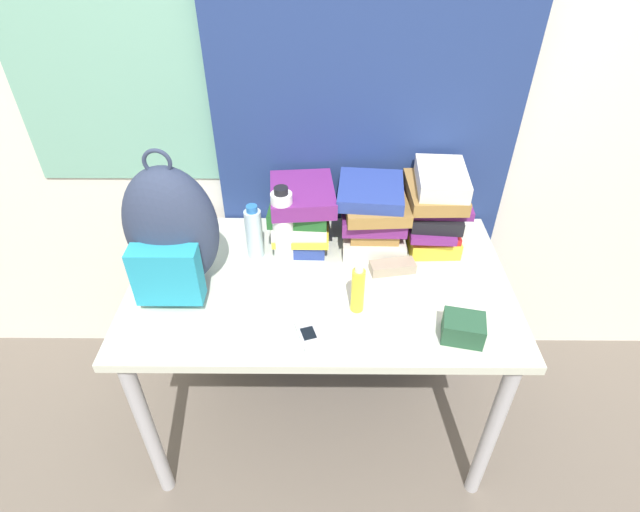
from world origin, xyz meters
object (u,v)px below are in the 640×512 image
object	(u,v)px
backpack	(171,232)
sunscreen_bottle	(358,289)
sports_bottle	(283,226)
book_stack_left	(301,214)
book_stack_center	(373,214)
camera_pouch	(463,328)
cell_phone	(308,335)
sunglasses_case	(392,267)
book_stack_right	(435,208)
water_bottle	(254,233)

from	to	relation	value
backpack	sunscreen_bottle	xyz separation A→B (m)	(0.57, -0.12, -0.12)
sports_bottle	book_stack_left	bearing A→B (deg)	58.63
book_stack_center	camera_pouch	size ratio (longest dim) A/B	2.15
book_stack_center	sports_bottle	size ratio (longest dim) A/B	1.03
cell_phone	sunglasses_case	bearing A→B (deg)	47.54
book_stack_left	book_stack_center	world-z (taller)	book_stack_center
backpack	book_stack_left	distance (m)	0.46
sunscreen_bottle	cell_phone	distance (m)	0.20
backpack	sunscreen_bottle	distance (m)	0.59
backpack	camera_pouch	size ratio (longest dim) A/B	3.53
backpack	sports_bottle	world-z (taller)	backpack
book_stack_center	cell_phone	xyz separation A→B (m)	(-0.22, -0.47, -0.11)
book_stack_right	cell_phone	bearing A→B (deg)	-132.21
water_bottle	sunglasses_case	world-z (taller)	water_bottle
sunscreen_bottle	cell_phone	bearing A→B (deg)	-141.01
water_bottle	book_stack_right	bearing A→B (deg)	7.84
camera_pouch	water_bottle	bearing A→B (deg)	148.99
book_stack_right	sports_bottle	size ratio (longest dim) A/B	1.02
sports_bottle	cell_phone	xyz separation A→B (m)	(0.09, -0.37, -0.13)
sports_bottle	sunglasses_case	world-z (taller)	sports_bottle
sports_bottle	sunglasses_case	bearing A→B (deg)	-11.12
sports_bottle	sunscreen_bottle	bearing A→B (deg)	-46.86
backpack	water_bottle	world-z (taller)	backpack
water_bottle	sports_bottle	xyz separation A→B (m)	(0.10, -0.01, 0.04)
book_stack_center	water_bottle	distance (m)	0.42
water_bottle	cell_phone	bearing A→B (deg)	-63.53
backpack	sunglasses_case	world-z (taller)	backpack
backpack	sunscreen_bottle	size ratio (longest dim) A/B	2.71
backpack	book_stack_center	distance (m)	0.68
water_bottle	cell_phone	size ratio (longest dim) A/B	1.69
book_stack_right	sports_bottle	bearing A→B (deg)	-169.09
book_stack_right	sunscreen_bottle	distance (m)	0.46
water_bottle	camera_pouch	bearing A→B (deg)	-31.01
sports_bottle	sunscreen_bottle	xyz separation A→B (m)	(0.24, -0.26, -0.05)
backpack	book_stack_left	xyz separation A→B (m)	(0.39, 0.23, -0.08)
book_stack_center	sports_bottle	world-z (taller)	sports_bottle
backpack	book_stack_right	world-z (taller)	backpack
book_stack_left	book_stack_center	bearing A→B (deg)	0.92
backpack	book_stack_right	size ratio (longest dim) A/B	1.65
sunglasses_case	cell_phone	bearing A→B (deg)	-132.46
backpack	cell_phone	xyz separation A→B (m)	(0.42, -0.24, -0.19)
camera_pouch	sports_bottle	bearing A→B (deg)	145.53
sports_bottle	sunscreen_bottle	world-z (taller)	sports_bottle
book_stack_center	sports_bottle	xyz separation A→B (m)	(-0.31, -0.10, 0.02)
book_stack_left	book_stack_center	distance (m)	0.25
book_stack_center	sunscreen_bottle	bearing A→B (deg)	-101.18
cell_phone	sunglasses_case	distance (m)	0.41
backpack	cell_phone	bearing A→B (deg)	-29.74
book_stack_left	sports_bottle	world-z (taller)	sports_bottle
camera_pouch	sunglasses_case	bearing A→B (deg)	119.73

